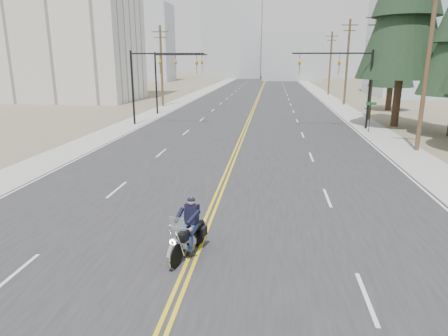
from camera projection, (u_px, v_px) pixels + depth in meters
name	position (u px, v px, depth m)	size (l,w,h in m)	color
road	(260.00, 94.00, 74.37)	(20.00, 200.00, 0.01)	#303033
sidewalk_left	(199.00, 93.00, 75.69)	(3.00, 200.00, 0.01)	#A5A5A0
sidewalk_right	(323.00, 95.00, 73.05)	(3.00, 200.00, 0.01)	#A5A5A0
traffic_mast_left	(152.00, 73.00, 37.70)	(7.10, 0.26, 7.00)	black
traffic_mast_right	(347.00, 74.00, 35.64)	(7.10, 0.26, 7.00)	black
traffic_mast_far	(170.00, 71.00, 45.42)	(6.10, 0.26, 7.00)	black
street_sign	(370.00, 112.00, 34.33)	(0.90, 0.06, 2.62)	black
utility_pole_b	(428.00, 62.00, 26.33)	(2.20, 0.30, 11.50)	brown
utility_pole_c	(373.00, 64.00, 40.77)	(2.20, 0.30, 11.00)	brown
utility_pole_d	(347.00, 61.00, 55.08)	(2.20, 0.30, 11.50)	brown
utility_pole_e	(330.00, 62.00, 71.44)	(2.20, 0.30, 11.00)	brown
utility_pole_left	(161.00, 65.00, 53.29)	(2.20, 0.30, 10.50)	brown
haze_bldg_a	(148.00, 43.00, 118.65)	(14.00, 12.00, 22.00)	#B7BCC6
haze_bldg_b	(292.00, 57.00, 124.34)	(18.00, 14.00, 14.00)	#ADB2B7
haze_bldg_c	(416.00, 49.00, 105.77)	(16.00, 12.00, 18.00)	#B7BCC6
haze_bldg_d	(233.00, 40.00, 139.45)	(20.00, 15.00, 26.00)	#ADB2B7
haze_bldg_e	(335.00, 61.00, 146.61)	(14.00, 14.00, 12.00)	#B7BCC6
haze_bldg_f	(119.00, 54.00, 135.53)	(12.00, 12.00, 16.00)	#ADB2B7
motorcyclist	(187.00, 228.00, 12.65)	(1.03, 2.40, 1.87)	black
conifer_far	(395.00, 41.00, 48.19)	(5.44, 5.44, 14.56)	#382619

